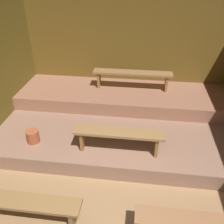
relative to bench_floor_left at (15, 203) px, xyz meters
The scene contains 8 objects.
ground 2.07m from the bench_floor_left, 52.14° to the left, with size 5.62×4.93×0.08m, color #936E4A.
wall_back 4.03m from the bench_floor_left, 71.33° to the left, with size 5.62×0.06×2.58m, color brown.
platform_lower 2.60m from the bench_floor_left, 61.12° to the left, with size 4.82×2.81×0.29m, color #8A6551.
platform_middle 3.27m from the bench_floor_left, 67.43° to the left, with size 4.82×1.33×0.29m, color #95634B.
bench_floor_left is the anchor object (origin of this frame).
bench_lower_center 1.83m from the bench_floor_left, 45.72° to the left, with size 1.50×0.28×0.40m.
bench_middle_center 3.50m from the bench_floor_left, 66.72° to the left, with size 1.77×0.28×0.40m.
pail_lower 1.37m from the bench_floor_left, 102.39° to the left, with size 0.23×0.23×0.23m, color #9E4C2D.
Camera 1 is at (0.32, -1.51, 3.08)m, focal length 39.37 mm.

